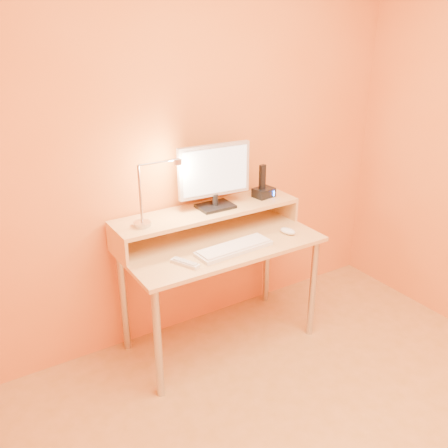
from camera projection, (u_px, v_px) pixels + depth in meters
wall_back at (193, 145)px, 3.00m from camera, size 3.00×0.04×2.50m
desk_leg_fl at (158, 344)px, 2.64m from camera, size 0.04×0.04×0.69m
desk_leg_fr at (313, 288)px, 3.18m from camera, size 0.04×0.04×0.69m
desk_leg_bl at (124, 302)px, 3.03m from camera, size 0.04×0.04×0.69m
desk_leg_br at (267, 259)px, 3.57m from camera, size 0.04×0.04×0.69m
desk_lower at (220, 244)px, 2.97m from camera, size 1.20×0.60×0.02m
shelf_riser_left at (117, 245)px, 2.76m from camera, size 0.02×0.30×0.14m
shelf_riser_right at (283, 205)px, 3.34m from camera, size 0.02×0.30×0.14m
desk_shelf at (207, 211)px, 3.02m from camera, size 1.20×0.30×0.02m
monitor_foot at (215, 206)px, 3.04m from camera, size 0.22×0.16×0.02m
monitor_neck at (215, 200)px, 3.02m from camera, size 0.04×0.04×0.07m
monitor_panel at (214, 170)px, 2.96m from camera, size 0.47×0.07×0.32m
monitor_back at (212, 169)px, 2.98m from camera, size 0.42×0.05×0.27m
monitor_screen at (216, 171)px, 2.94m from camera, size 0.42×0.04×0.27m
lamp_base at (142, 224)px, 2.77m from camera, size 0.10×0.10×0.02m
lamp_post at (140, 194)px, 2.70m from camera, size 0.01×0.01×0.33m
lamp_arm at (158, 162)px, 2.70m from camera, size 0.24×0.01×0.01m
lamp_head at (178, 162)px, 2.76m from camera, size 0.04×0.04×0.03m
lamp_bulb at (178, 164)px, 2.77m from camera, size 0.03×0.03×0.00m
phone_dock at (264, 193)px, 3.21m from camera, size 0.14×0.12×0.06m
phone_handset at (262, 177)px, 3.16m from camera, size 0.04×0.03×0.16m
phone_led at (274, 194)px, 3.19m from camera, size 0.01×0.00×0.04m
keyboard at (234, 249)px, 2.85m from camera, size 0.48×0.18×0.02m
mouse at (288, 231)px, 3.06m from camera, size 0.09×0.12×0.04m
remote_control at (185, 263)px, 2.68m from camera, size 0.11×0.18×0.02m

